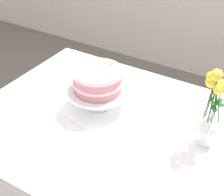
{
  "coord_description": "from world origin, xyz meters",
  "views": [
    {
      "loc": [
        0.57,
        -1.04,
        1.72
      ],
      "look_at": [
        -0.07,
        0.02,
        0.86
      ],
      "focal_mm": 54.91,
      "sensor_mm": 36.0,
      "label": 1
    }
  ],
  "objects_px": {
    "cake_stand": "(98,93)",
    "dining_table": "(120,146)",
    "layer_cake": "(98,80)",
    "flower_vase": "(211,111)"
  },
  "relations": [
    {
      "from": "cake_stand",
      "to": "layer_cake",
      "type": "xyz_separation_m",
      "value": [
        -0.0,
        0.0,
        0.07
      ]
    },
    {
      "from": "dining_table",
      "to": "flower_vase",
      "type": "xyz_separation_m",
      "value": [
        0.35,
        0.12,
        0.25
      ]
    },
    {
      "from": "dining_table",
      "to": "cake_stand",
      "type": "bearing_deg",
      "value": 151.11
    },
    {
      "from": "dining_table",
      "to": "cake_stand",
      "type": "height_order",
      "value": "cake_stand"
    },
    {
      "from": "dining_table",
      "to": "flower_vase",
      "type": "distance_m",
      "value": 0.45
    },
    {
      "from": "cake_stand",
      "to": "flower_vase",
      "type": "distance_m",
      "value": 0.53
    },
    {
      "from": "layer_cake",
      "to": "cake_stand",
      "type": "bearing_deg",
      "value": -78.22
    },
    {
      "from": "dining_table",
      "to": "layer_cake",
      "type": "height_order",
      "value": "layer_cake"
    },
    {
      "from": "layer_cake",
      "to": "dining_table",
      "type": "bearing_deg",
      "value": -28.94
    },
    {
      "from": "cake_stand",
      "to": "dining_table",
      "type": "bearing_deg",
      "value": -28.89
    }
  ]
}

